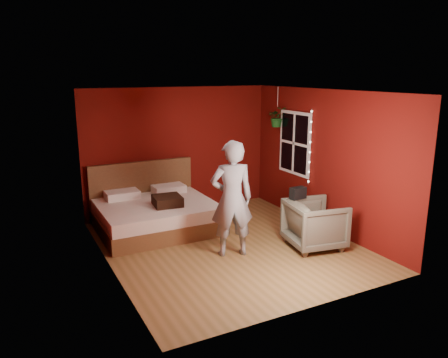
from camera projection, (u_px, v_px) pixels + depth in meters
The scene contains 10 objects.
floor at pixel (229, 246), 7.48m from camera, with size 4.50×4.50×0.00m, color brown.
room_walls at pixel (229, 149), 7.07m from camera, with size 4.04×4.54×2.62m.
window at pixel (295, 143), 8.77m from camera, with size 0.05×0.97×1.27m.
fairy_lights at pixel (310, 147), 8.30m from camera, with size 0.04×0.04×1.45m.
bed at pixel (155, 213), 8.24m from camera, with size 2.10×1.79×1.16m.
person at pixel (232, 199), 6.91m from camera, with size 0.69×0.45×1.88m, color gray.
armchair at pixel (315, 224), 7.35m from camera, with size 0.86×0.89×0.81m, color #5B5747.
handbag at pixel (298, 193), 7.37m from camera, with size 0.28×0.14×0.20m, color black.
throw_pillow at pixel (167, 201), 7.94m from camera, with size 0.49×0.49×0.18m, color black.
hanging_plant at pixel (277, 117), 9.06m from camera, with size 0.47×0.44×0.83m.
Camera 1 is at (-3.28, -6.16, 2.91)m, focal length 35.00 mm.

